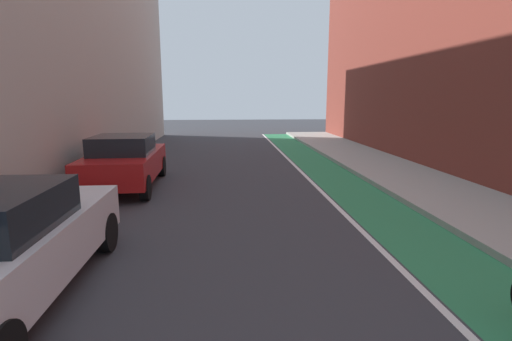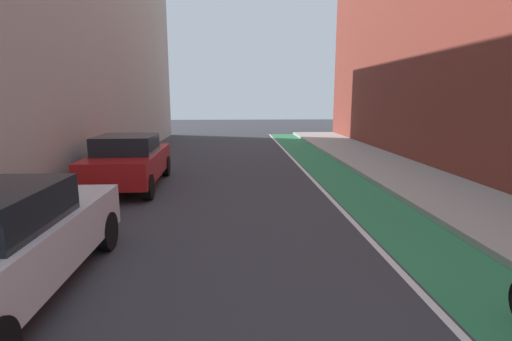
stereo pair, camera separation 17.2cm
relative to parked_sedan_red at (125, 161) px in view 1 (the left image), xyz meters
The scene contains 5 objects.
ground_plane 4.34m from the parked_sedan_red, 43.42° to the right, with size 74.77×74.77×0.00m, color #38383D.
bike_lane_paint 6.57m from the parked_sedan_red, ahead, with size 1.60×33.99×0.00m, color #2D8451.
lane_divider_stripe 5.69m from the parked_sedan_red, ahead, with size 0.12×33.99×0.00m, color white.
sidewalk_right 8.76m from the parked_sedan_red, ahead, with size 2.86×33.99×0.14m, color #A8A59E.
parked_sedan_red is the anchor object (origin of this frame).
Camera 1 is at (-0.21, 4.76, 2.59)m, focal length 26.97 mm.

